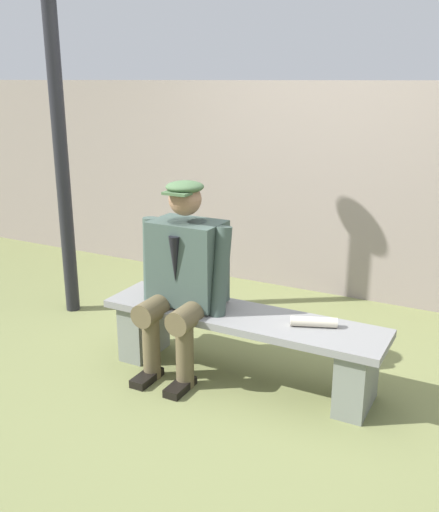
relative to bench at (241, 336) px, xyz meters
name	(u,v)px	position (x,y,z in m)	size (l,w,h in m)	color
ground_plane	(240,377)	(0.00, 0.00, -0.28)	(30.00, 30.00, 0.00)	olive
bench	(241,336)	(0.00, 0.00, 0.00)	(1.78, 0.43, 0.43)	slate
seated_man	(183,272)	(0.37, 0.05, 0.38)	(0.61, 0.58, 1.22)	#384942
rolled_magazine	(314,322)	(-0.45, -0.03, 0.18)	(0.06, 0.06, 0.27)	beige
stadium_wall	(334,190)	(0.00, -1.82, 0.62)	(12.00, 0.24, 1.80)	gray
lamp_post	(55,76)	(1.70, -0.38, 1.54)	(0.25, 0.25, 2.89)	black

